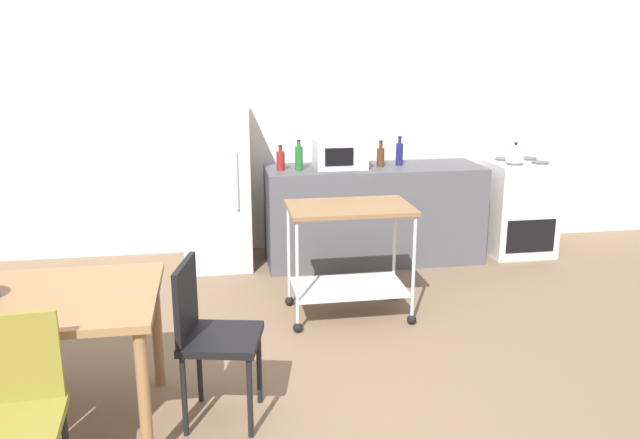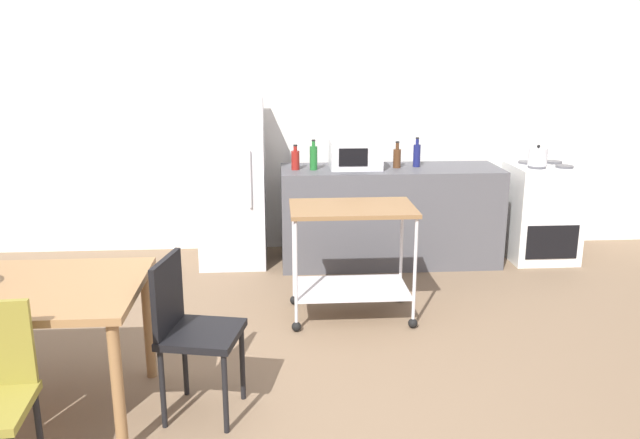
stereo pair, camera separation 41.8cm
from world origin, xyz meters
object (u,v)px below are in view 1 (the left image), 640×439
at_px(chair_olive, 12,408).
at_px(stove_oven, 518,207).
at_px(dining_table, 5,314).
at_px(bottle_wine, 399,153).
at_px(bottle_sesame_oil, 299,157).
at_px(kettle, 515,153).
at_px(bottle_vinegar, 381,156).
at_px(bottle_olive_oil, 281,160).
at_px(chair_black, 209,330).
at_px(refrigerator, 216,183).
at_px(kitchen_cart, 349,242).
at_px(microwave, 340,154).

xyz_separation_m(chair_olive, stove_oven, (3.77, 3.14, -0.07)).
bearing_deg(dining_table, bottle_wine, 42.19).
xyz_separation_m(bottle_sesame_oil, kettle, (2.04, -0.03, -0.01)).
bearing_deg(bottle_wine, bottle_vinegar, -166.70).
relative_size(stove_oven, bottle_olive_oil, 4.11).
xyz_separation_m(stove_oven, bottle_vinegar, (-1.40, -0.02, 0.54)).
distance_m(chair_black, bottle_wine, 3.12).
bearing_deg(refrigerator, bottle_vinegar, -3.88).
height_order(kitchen_cart, kettle, kettle).
bearing_deg(kitchen_cart, dining_table, -148.75).
xyz_separation_m(dining_table, refrigerator, (1.07, 2.56, 0.10)).
bearing_deg(kettle, refrigerator, 176.30).
distance_m(refrigerator, microwave, 1.15).
bearing_deg(bottle_olive_oil, refrigerator, 167.63).
xyz_separation_m(stove_oven, refrigerator, (-2.90, 0.08, 0.32)).
bearing_deg(chair_olive, refrigerator, 71.28).
bearing_deg(chair_black, stove_oven, -37.61).
height_order(dining_table, bottle_wine, bottle_wine).
bearing_deg(kitchen_cart, refrigerator, 125.49).
xyz_separation_m(dining_table, chair_olive, (0.20, -0.67, -0.15)).
distance_m(chair_olive, kettle, 4.78).
relative_size(kitchen_cart, microwave, 1.98).
xyz_separation_m(chair_black, bottle_sesame_oil, (0.81, 2.44, 0.50)).
bearing_deg(bottle_olive_oil, bottle_sesame_oil, -7.65).
height_order(dining_table, bottle_vinegar, bottle_vinegar).
xyz_separation_m(bottle_vinegar, kettle, (1.28, -0.08, 0.01)).
relative_size(chair_black, microwave, 1.93).
bearing_deg(bottle_wine, refrigerator, 178.08).
distance_m(chair_black, microwave, 2.80).
distance_m(refrigerator, bottle_olive_oil, 0.63).
height_order(dining_table, stove_oven, stove_oven).
xyz_separation_m(microwave, bottle_wine, (0.57, 0.05, -0.02)).
bearing_deg(kettle, bottle_vinegar, 176.51).
bearing_deg(refrigerator, bottle_sesame_oil, -11.35).
xyz_separation_m(chair_olive, refrigerator, (0.87, 3.23, 0.26)).
distance_m(kitchen_cart, kettle, 2.21).
xyz_separation_m(chair_black, microwave, (1.19, 2.49, 0.51)).
bearing_deg(bottle_sesame_oil, kettle, -0.87).
relative_size(chair_olive, chair_black, 1.00).
distance_m(bottle_vinegar, bottle_wine, 0.20).
bearing_deg(kettle, chair_olive, -140.16).
relative_size(bottle_sesame_oil, bottle_vinegar, 1.12).
distance_m(dining_table, refrigerator, 2.78).
distance_m(chair_olive, chair_black, 1.02).
bearing_deg(bottle_sesame_oil, stove_oven, 1.79).
bearing_deg(bottle_vinegar, bottle_olive_oil, -178.43).
relative_size(bottle_sesame_oil, bottle_wine, 1.01).
distance_m(microwave, bottle_wine, 0.57).
xyz_separation_m(bottle_olive_oil, bottle_sesame_oil, (0.16, -0.02, 0.02)).
relative_size(chair_black, bottle_vinegar, 3.70).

